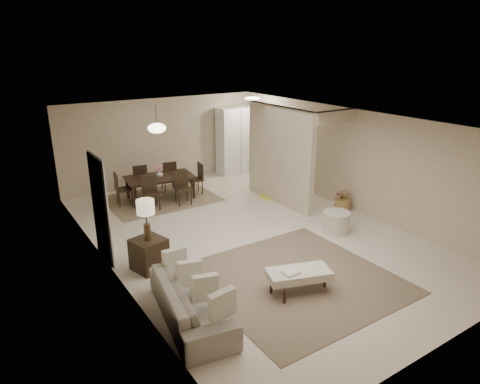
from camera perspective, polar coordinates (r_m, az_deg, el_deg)
floor at (r=9.44m, az=1.16°, el=-5.58°), size 9.00×9.00×0.00m
ceiling at (r=8.69m, az=1.27°, el=9.56°), size 9.00×9.00×0.00m
back_wall at (r=12.83m, az=-10.30°, el=6.69°), size 6.00×0.00×6.00m
left_wall at (r=7.78m, az=-17.34°, el=-2.03°), size 0.00×9.00×9.00m
right_wall at (r=10.91m, az=14.36°, el=4.22°), size 0.00×9.00×9.00m
partition at (r=10.99m, az=5.29°, el=4.85°), size 0.15×2.50×2.50m
doorway at (r=8.42m, az=-18.17°, el=-2.20°), size 0.04×0.90×2.04m
pantry_cabinet at (r=13.64m, az=-0.52°, el=6.88°), size 1.20×0.55×2.10m
flush_light at (r=12.60m, az=1.66°, el=12.35°), size 0.44×0.44×0.05m
living_rug at (r=7.79m, az=7.42°, el=-11.42°), size 3.20×3.20×0.01m
sofa at (r=6.65m, az=-6.56°, el=-14.20°), size 2.19×1.16×0.61m
ottoman_bench at (r=7.33m, az=7.85°, el=-10.85°), size 1.16×0.80×0.38m
side_table at (r=8.09m, az=-12.03°, el=-8.10°), size 0.66×0.66×0.60m
table_lamp at (r=7.74m, az=-12.46°, el=-2.42°), size 0.32×0.32×0.76m
round_pouf at (r=9.67m, az=12.73°, el=-3.96°), size 0.60×0.60×0.46m
wicker_basket at (r=10.88m, az=13.45°, el=-1.73°), size 0.51×0.51×0.34m
dining_rug at (r=11.69m, az=-10.44°, el=-0.89°), size 2.80×2.10×0.01m
dining_table at (r=11.59m, az=-10.53°, el=0.53°), size 1.88×1.21×0.62m
dining_chairs at (r=11.55m, az=-10.57°, el=1.10°), size 2.35×1.82×0.86m
vase at (r=11.47m, az=-10.65°, el=2.41°), size 0.17×0.17×0.17m
yellow_mat at (r=11.79m, az=4.96°, el=-0.46°), size 0.97×0.66×0.01m
pendant_light at (r=11.19m, az=-11.03°, el=8.36°), size 0.46×0.46×0.71m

